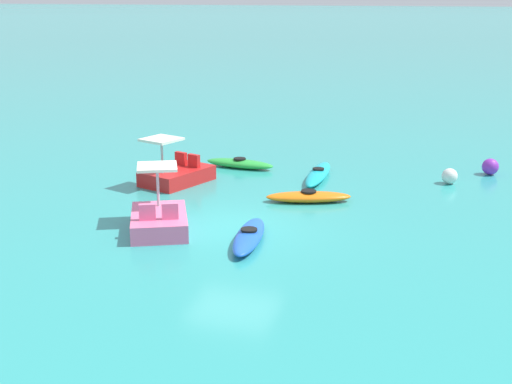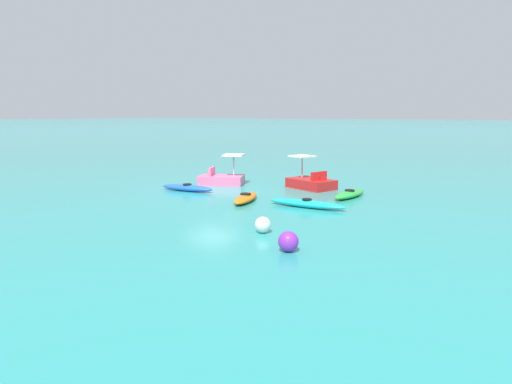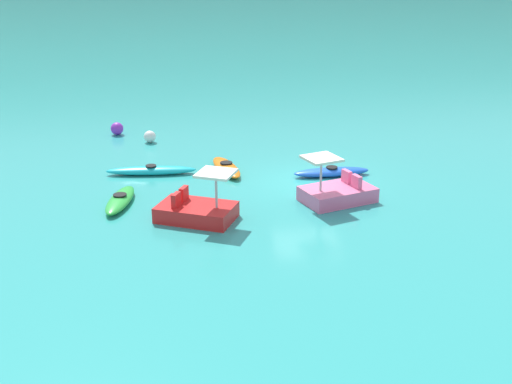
% 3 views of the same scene
% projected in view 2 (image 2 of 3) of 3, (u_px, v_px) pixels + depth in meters
% --- Properties ---
extents(ground_plane, '(600.00, 600.00, 0.00)m').
position_uv_depth(ground_plane, '(212.00, 191.00, 22.93)').
color(ground_plane, teal).
extents(kayak_green, '(0.99, 2.72, 0.37)m').
position_uv_depth(kayak_green, '(350.00, 194.00, 21.01)').
color(kayak_green, green).
rests_on(kayak_green, ground_plane).
extents(kayak_orange, '(1.51, 2.76, 0.37)m').
position_uv_depth(kayak_orange, '(246.00, 198.00, 20.07)').
color(kayak_orange, orange).
rests_on(kayak_orange, ground_plane).
extents(kayak_blue, '(3.00, 1.05, 0.37)m').
position_uv_depth(kayak_blue, '(187.00, 188.00, 22.79)').
color(kayak_blue, blue).
rests_on(kayak_blue, ground_plane).
extents(kayak_cyan, '(3.46, 0.72, 0.37)m').
position_uv_depth(kayak_cyan, '(307.00, 204.00, 18.78)').
color(kayak_cyan, '#19B7C6').
rests_on(kayak_cyan, ground_plane).
extents(pedal_boat_pink, '(2.80, 2.35, 1.68)m').
position_uv_depth(pedal_boat_pink, '(222.00, 178.00, 24.85)').
color(pedal_boat_pink, pink).
rests_on(pedal_boat_pink, ground_plane).
extents(pedal_boat_red, '(2.77, 2.23, 1.68)m').
position_uv_depth(pedal_boat_red, '(311.00, 182.00, 23.57)').
color(pedal_boat_red, red).
rests_on(pedal_boat_red, ground_plane).
extents(buoy_purple, '(0.59, 0.59, 0.59)m').
position_uv_depth(buoy_purple, '(288.00, 242.00, 12.73)').
color(buoy_purple, purple).
rests_on(buoy_purple, ground_plane).
extents(buoy_white, '(0.54, 0.54, 0.54)m').
position_uv_depth(buoy_white, '(263.00, 225.00, 14.76)').
color(buoy_white, white).
rests_on(buoy_white, ground_plane).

